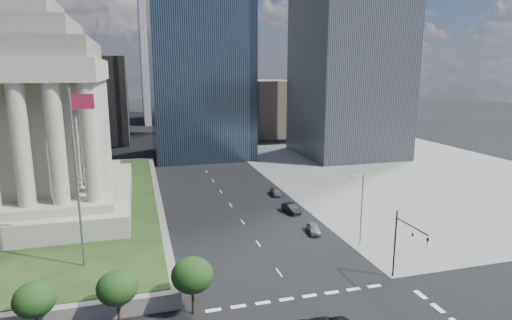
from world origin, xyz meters
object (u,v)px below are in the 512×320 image
object	(u,v)px
parked_sedan_near	(314,228)
parked_sedan_mid	(291,208)
war_memorial	(6,86)
flagpole	(78,169)
street_lamp_north	(361,205)
parked_sedan_far	(276,192)
traffic_signal_ne	(405,240)

from	to	relation	value
parked_sedan_near	parked_sedan_mid	xyz separation A→B (m)	(0.00, 9.62, 0.05)
war_memorial	parked_sedan_near	bearing A→B (deg)	-21.93
flagpole	parked_sedan_near	bearing A→B (deg)	12.24
flagpole	street_lamp_north	bearing A→B (deg)	1.63
parked_sedan_near	street_lamp_north	bearing A→B (deg)	-43.10
flagpole	parked_sedan_near	size ratio (longest dim) A/B	4.95
parked_sedan_mid	parked_sedan_far	xyz separation A→B (m)	(0.74, 10.51, -0.02)
street_lamp_north	parked_sedan_near	size ratio (longest dim) A/B	2.47
traffic_signal_ne	flagpole	bearing A→B (deg)	163.29
war_memorial	street_lamp_north	size ratio (longest dim) A/B	3.90
flagpole	parked_sedan_near	world-z (taller)	flagpole
war_memorial	parked_sedan_mid	distance (m)	48.33
flagpole	street_lamp_north	world-z (taller)	flagpole
parked_sedan_mid	parked_sedan_near	bearing A→B (deg)	-97.86
traffic_signal_ne	street_lamp_north	bearing A→B (deg)	85.81
street_lamp_north	parked_sedan_near	xyz separation A→B (m)	(-4.33, 5.69, -4.97)
street_lamp_north	traffic_signal_ne	bearing A→B (deg)	-94.19
war_memorial	parked_sedan_mid	world-z (taller)	war_memorial
parked_sedan_far	street_lamp_north	bearing A→B (deg)	-74.97
flagpole	parked_sedan_far	bearing A→B (deg)	40.35
traffic_signal_ne	parked_sedan_far	distance (m)	37.50
war_memorial	parked_sedan_far	xyz separation A→B (m)	(43.74, 2.82, -20.69)
war_memorial	flagpole	size ratio (longest dim) A/B	1.95
street_lamp_north	parked_sedan_far	xyz separation A→B (m)	(-3.59, 25.82, -4.95)
flagpole	traffic_signal_ne	bearing A→B (deg)	-16.71
parked_sedan_mid	parked_sedan_far	world-z (taller)	parked_sedan_mid
parked_sedan_near	parked_sedan_far	xyz separation A→B (m)	(0.74, 20.13, 0.02)
flagpole	parked_sedan_far	distance (m)	43.24
traffic_signal_ne	parked_sedan_mid	xyz separation A→B (m)	(-3.50, 26.61, -4.52)
traffic_signal_ne	parked_sedan_near	xyz separation A→B (m)	(-3.50, 16.99, -4.56)
flagpole	parked_sedan_mid	bearing A→B (deg)	27.87
flagpole	street_lamp_north	size ratio (longest dim) A/B	2.00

